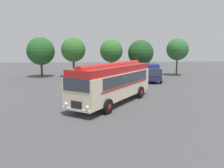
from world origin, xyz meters
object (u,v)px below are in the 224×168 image
at_px(car_mid_right, 132,75).
at_px(vintage_bus, 114,81).
at_px(car_mid_left, 113,75).
at_px(car_near_left, 92,75).
at_px(box_van, 151,72).

bearing_deg(car_mid_right, vintage_bus, -106.92).
bearing_deg(vintage_bus, car_mid_left, 84.74).
height_order(car_near_left, car_mid_right, same).
height_order(car_near_left, car_mid_left, same).
relative_size(car_near_left, car_mid_right, 1.03).
xyz_separation_m(car_near_left, box_van, (8.49, -0.71, 0.52)).
bearing_deg(box_van, vintage_bus, -118.30).
xyz_separation_m(car_near_left, car_mid_right, (5.92, 0.33, 0.00)).
bearing_deg(box_van, car_mid_left, 175.35).
distance_m(vintage_bus, car_near_left, 13.19).
bearing_deg(car_mid_left, car_mid_right, 11.71).
bearing_deg(car_mid_right, car_near_left, -176.84).
xyz_separation_m(car_mid_left, car_mid_right, (2.88, 0.60, 0.00)).
xyz_separation_m(car_mid_right, box_van, (2.57, -1.04, 0.52)).
distance_m(car_near_left, box_van, 8.54).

